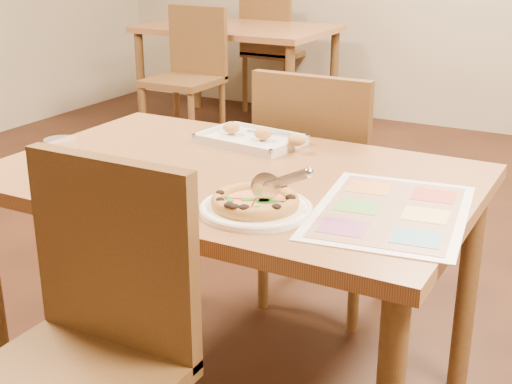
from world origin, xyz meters
The scene contains 12 objects.
dining_table centered at (0.00, 0.00, 0.63)m, with size 1.30×0.85×0.72m.
chair_near centered at (0.00, -0.60, 0.57)m, with size 0.42×0.42×0.47m.
chair_far centered at (0.00, 0.60, 0.57)m, with size 0.42×0.42×0.47m.
bg_table centered at (-1.60, 2.80, 0.63)m, with size 1.30×0.85×0.72m.
bg_chair_near centered at (-1.60, 2.20, 0.57)m, with size 0.42×0.42×0.47m.
bg_chair_far centered at (-1.60, 3.30, 0.57)m, with size 0.42×0.42×0.47m.
plate centered at (0.20, -0.23, 0.73)m, with size 0.26×0.26×0.01m, color white.
pizza centered at (0.20, -0.23, 0.75)m, with size 0.21×0.21×0.03m.
pizza_cutter centered at (0.25, -0.21, 0.80)m, with size 0.13×0.07×0.08m.
appetizer_tray centered at (-0.08, 0.27, 0.73)m, with size 0.36×0.24×0.06m.
glass_tumbler centered at (-0.38, -0.26, 0.77)m, with size 0.08×0.08×0.11m.
menu centered at (0.48, -0.08, 0.72)m, with size 0.34×0.48×0.01m, color white.
Camera 1 is at (0.94, -1.59, 1.34)m, focal length 50.00 mm.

